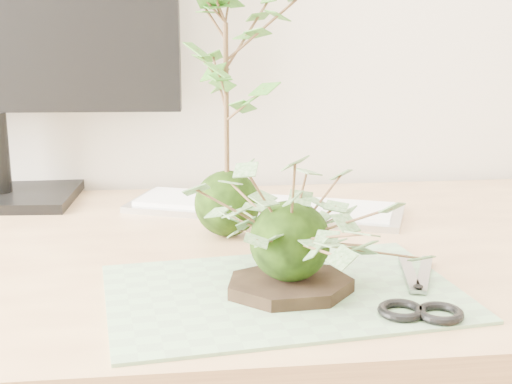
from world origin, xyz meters
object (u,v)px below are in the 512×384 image
at_px(desk, 278,303).
at_px(maple_kokedama, 226,40).
at_px(ivy_kokedama, 290,204).
at_px(keyboard, 263,207).

relative_size(desk, maple_kokedama, 4.03).
distance_m(ivy_kokedama, keyboard, 0.37).
height_order(ivy_kokedama, keyboard, ivy_kokedama).
height_order(maple_kokedama, keyboard, maple_kokedama).
height_order(desk, keyboard, keyboard).
distance_m(desk, maple_kokedama, 0.38).
xyz_separation_m(ivy_kokedama, maple_kokedama, (-0.05, 0.24, 0.17)).
bearing_deg(desk, ivy_kokedama, -94.55).
distance_m(desk, ivy_kokedama, 0.27).
bearing_deg(ivy_kokedama, desk, 85.45).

